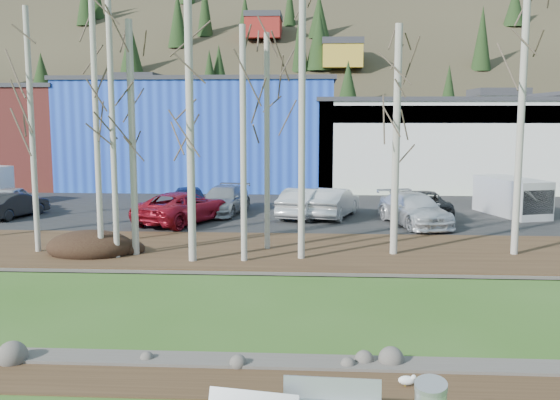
# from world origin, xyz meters

# --- Properties ---
(dirt_strip) EXTENTS (80.00, 1.80, 0.03)m
(dirt_strip) POSITION_xyz_m (0.00, 2.10, 0.01)
(dirt_strip) COLOR #382616
(dirt_strip) RESTS_ON ground
(near_bank_rocks) EXTENTS (80.00, 0.80, 0.50)m
(near_bank_rocks) POSITION_xyz_m (0.00, 3.10, 0.00)
(near_bank_rocks) COLOR #47423D
(near_bank_rocks) RESTS_ON ground
(river) EXTENTS (80.00, 8.00, 0.90)m
(river) POSITION_xyz_m (0.00, 7.20, 0.00)
(river) COLOR black
(river) RESTS_ON ground
(far_bank_rocks) EXTENTS (80.00, 0.80, 0.46)m
(far_bank_rocks) POSITION_xyz_m (0.00, 11.30, 0.00)
(far_bank_rocks) COLOR #47423D
(far_bank_rocks) RESTS_ON ground
(far_bank) EXTENTS (80.00, 7.00, 0.15)m
(far_bank) POSITION_xyz_m (0.00, 14.50, 0.07)
(far_bank) COLOR #382616
(far_bank) RESTS_ON ground
(parking_lot) EXTENTS (80.00, 14.00, 0.14)m
(parking_lot) POSITION_xyz_m (0.00, 25.00, 0.07)
(parking_lot) COLOR black
(parking_lot) RESTS_ON ground
(building_blue) EXTENTS (20.40, 12.24, 8.30)m
(building_blue) POSITION_xyz_m (-6.00, 39.00, 4.16)
(building_blue) COLOR #1A3AA9
(building_blue) RESTS_ON ground
(building_white) EXTENTS (18.36, 12.24, 6.80)m
(building_white) POSITION_xyz_m (12.00, 38.98, 3.41)
(building_white) COLOR silver
(building_white) RESTS_ON ground
(hillside) EXTENTS (160.00, 72.00, 35.00)m
(hillside) POSITION_xyz_m (0.00, 84.00, 17.50)
(hillside) COLOR #2D271A
(hillside) RESTS_ON ground
(seagull) EXTENTS (0.41, 0.19, 0.30)m
(seagull) POSITION_xyz_m (4.81, 2.04, 0.16)
(seagull) COLOR gold
(seagull) RESTS_ON ground
(dirt_mound) EXTENTS (3.45, 2.44, 0.68)m
(dirt_mound) POSITION_xyz_m (-6.04, 13.30, 0.49)
(dirt_mound) COLOR black
(dirt_mound) RESTS_ON far_bank
(birch_1) EXTENTS (0.22, 0.22, 9.58)m
(birch_1) POSITION_xyz_m (-8.28, 13.57, 4.94)
(birch_1) COLOR beige
(birch_1) RESTS_ON far_bank
(birch_2) EXTENTS (0.27, 0.27, 9.00)m
(birch_2) POSITION_xyz_m (-4.19, 13.26, 4.65)
(birch_2) COLOR beige
(birch_2) RESTS_ON far_bank
(birch_3) EXTENTS (0.22, 0.22, 10.13)m
(birch_3) POSITION_xyz_m (-4.77, 12.73, 5.21)
(birch_3) COLOR beige
(birch_3) RESTS_ON far_bank
(birch_4) EXTENTS (0.29, 0.29, 9.80)m
(birch_4) POSITION_xyz_m (-1.75, 12.34, 5.05)
(birch_4) COLOR beige
(birch_4) RESTS_ON far_bank
(birch_5) EXTENTS (0.23, 0.23, 8.65)m
(birch_5) POSITION_xyz_m (0.88, 14.69, 4.48)
(birch_5) COLOR beige
(birch_5) RESTS_ON far_bank
(birch_6) EXTENTS (0.23, 0.23, 8.66)m
(birch_6) POSITION_xyz_m (0.19, 12.48, 4.48)
(birch_6) COLOR beige
(birch_6) RESTS_ON far_bank
(birch_7) EXTENTS (0.26, 0.26, 11.45)m
(birch_7) POSITION_xyz_m (2.33, 12.99, 5.88)
(birch_7) COLOR beige
(birch_7) RESTS_ON far_bank
(birch_8) EXTENTS (0.27, 0.27, 8.86)m
(birch_8) POSITION_xyz_m (5.94, 13.98, 4.58)
(birch_8) COLOR beige
(birch_8) RESTS_ON far_bank
(birch_9) EXTENTS (0.27, 0.27, 12.96)m
(birch_9) POSITION_xyz_m (10.69, 14.21, 6.63)
(birch_9) COLOR beige
(birch_9) RESTS_ON far_bank
(birch_10) EXTENTS (0.22, 0.22, 10.13)m
(birch_10) POSITION_xyz_m (-5.39, 12.73, 5.21)
(birch_10) COLOR beige
(birch_10) RESTS_ON far_bank
(birch_11) EXTENTS (0.27, 0.27, 8.86)m
(birch_11) POSITION_xyz_m (5.95, 13.98, 4.58)
(birch_11) COLOR beige
(birch_11) RESTS_ON far_bank
(car_0) EXTENTS (2.06, 4.60, 1.54)m
(car_0) POSITION_xyz_m (-14.13, 23.12, 0.91)
(car_0) COLOR silver
(car_0) RESTS_ON parking_lot
(car_1) EXTENTS (2.36, 4.26, 1.33)m
(car_1) POSITION_xyz_m (-13.24, 21.69, 0.80)
(car_1) COLOR black
(car_1) RESTS_ON parking_lot
(car_2) EXTENTS (4.78, 6.31, 1.59)m
(car_2) POSITION_xyz_m (-3.86, 20.50, 0.94)
(car_2) COLOR maroon
(car_2) RESTS_ON parking_lot
(car_3) EXTENTS (2.82, 5.45, 1.51)m
(car_3) POSITION_xyz_m (-2.27, 23.56, 0.90)
(car_3) COLOR gray
(car_3) RESTS_ON parking_lot
(car_4) EXTENTS (3.08, 4.88, 1.55)m
(car_4) POSITION_xyz_m (-4.05, 23.14, 0.91)
(car_4) COLOR #131D45
(car_4) RESTS_ON parking_lot
(car_5) EXTENTS (3.01, 5.09, 1.58)m
(car_5) POSITION_xyz_m (2.25, 22.68, 0.93)
(car_5) COLOR silver
(car_5) RESTS_ON parking_lot
(car_6) EXTENTS (2.54, 5.32, 1.47)m
(car_6) POSITION_xyz_m (8.49, 22.83, 0.87)
(car_6) COLOR black
(car_6) RESTS_ON parking_lot
(car_7) EXTENTS (3.64, 5.83, 1.57)m
(car_7) POSITION_xyz_m (7.74, 20.52, 0.93)
(car_7) COLOR silver
(car_7) RESTS_ON parking_lot
(car_8) EXTENTS (2.54, 5.32, 1.47)m
(car_8) POSITION_xyz_m (7.91, 22.83, 0.87)
(car_8) COLOR black
(car_8) RESTS_ON parking_lot
(car_9) EXTENTS (3.01, 5.09, 1.58)m
(car_9) POSITION_xyz_m (3.79, 22.68, 0.93)
(car_9) COLOR silver
(car_9) RESTS_ON parking_lot
(van_white) EXTENTS (3.24, 4.98, 2.02)m
(van_white) POSITION_xyz_m (13.58, 23.87, 1.15)
(van_white) COLOR silver
(van_white) RESTS_ON parking_lot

